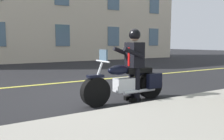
{
  "coord_description": "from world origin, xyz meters",
  "views": [
    {
      "loc": [
        2.71,
        5.71,
        1.39
      ],
      "look_at": [
        -0.05,
        1.01,
        0.75
      ],
      "focal_mm": 36.22,
      "sensor_mm": 36.0,
      "label": 1
    }
  ],
  "objects": [
    {
      "name": "ground_plane",
      "position": [
        0.0,
        0.0,
        0.0
      ],
      "size": [
        80.0,
        80.0,
        0.0
      ],
      "primitive_type": "plane",
      "color": "black"
    },
    {
      "name": "lane_center_stripe",
      "position": [
        0.0,
        -2.0,
        0.01
      ],
      "size": [
        60.0,
        0.16,
        0.01
      ],
      "primitive_type": "cube",
      "color": "#E5DB4C",
      "rests_on": "ground_plane"
    },
    {
      "name": "motorcycle_main",
      "position": [
        -0.3,
        1.31,
        0.45
      ],
      "size": [
        2.21,
        0.6,
        1.26
      ],
      "color": "black",
      "rests_on": "ground_plane"
    },
    {
      "name": "rider_main",
      "position": [
        -0.49,
        1.31,
        1.04
      ],
      "size": [
        0.62,
        0.54,
        1.74
      ],
      "color": "black",
      "rests_on": "ground_plane"
    }
  ]
}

